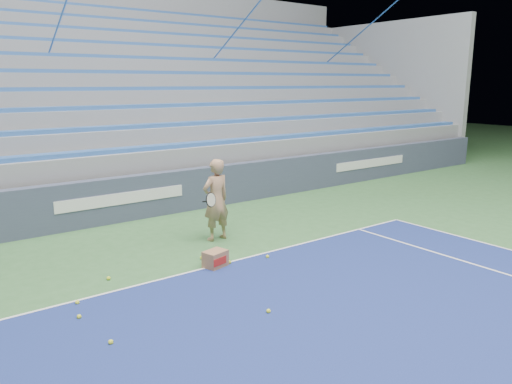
% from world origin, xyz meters
% --- Properties ---
extents(sponsor_barrier, '(30.00, 0.32, 1.10)m').
position_xyz_m(sponsor_barrier, '(0.00, 15.88, 0.55)').
color(sponsor_barrier, '#3B435A').
rests_on(sponsor_barrier, ground).
extents(bleachers, '(31.00, 9.15, 7.30)m').
position_xyz_m(bleachers, '(0.00, 21.60, 2.36)').
color(bleachers, gray).
rests_on(bleachers, ground).
extents(tennis_player, '(0.94, 0.85, 1.77)m').
position_xyz_m(tennis_player, '(1.08, 13.23, 0.88)').
color(tennis_player, tan).
rests_on(tennis_player, ground).
extents(ball_box, '(0.48, 0.41, 0.31)m').
position_xyz_m(ball_box, '(0.19, 11.85, 0.15)').
color(ball_box, '#916546').
rests_on(ball_box, ground).
extents(tennis_ball_0, '(0.07, 0.07, 0.07)m').
position_xyz_m(tennis_ball_0, '(0.19, 12.35, 0.03)').
color(tennis_ball_0, yellow).
rests_on(tennis_ball_0, ground).
extents(tennis_ball_1, '(0.07, 0.07, 0.07)m').
position_xyz_m(tennis_ball_1, '(-1.63, 12.42, 0.03)').
color(tennis_ball_1, yellow).
rests_on(tennis_ball_1, ground).
extents(tennis_ball_2, '(0.07, 0.07, 0.07)m').
position_xyz_m(tennis_ball_2, '(-2.50, 11.27, 0.03)').
color(tennis_ball_2, yellow).
rests_on(tennis_ball_2, ground).
extents(tennis_ball_3, '(0.07, 0.07, 0.07)m').
position_xyz_m(tennis_ball_3, '(1.24, 11.65, 0.03)').
color(tennis_ball_3, yellow).
rests_on(tennis_ball_3, ground).
extents(tennis_ball_4, '(0.07, 0.07, 0.07)m').
position_xyz_m(tennis_ball_4, '(-2.40, 10.30, 0.03)').
color(tennis_ball_4, yellow).
rests_on(tennis_ball_4, ground).
extents(tennis_ball_5, '(0.07, 0.07, 0.07)m').
position_xyz_m(tennis_ball_5, '(0.48, 11.82, 0.03)').
color(tennis_ball_5, yellow).
rests_on(tennis_ball_5, ground).
extents(tennis_ball_6, '(0.07, 0.07, 0.07)m').
position_xyz_m(tennis_ball_6, '(-2.37, 11.77, 0.03)').
color(tennis_ball_6, yellow).
rests_on(tennis_ball_6, ground).
extents(tennis_ball_7, '(0.07, 0.07, 0.07)m').
position_xyz_m(tennis_ball_7, '(-0.20, 9.78, 0.03)').
color(tennis_ball_7, yellow).
rests_on(tennis_ball_7, ground).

